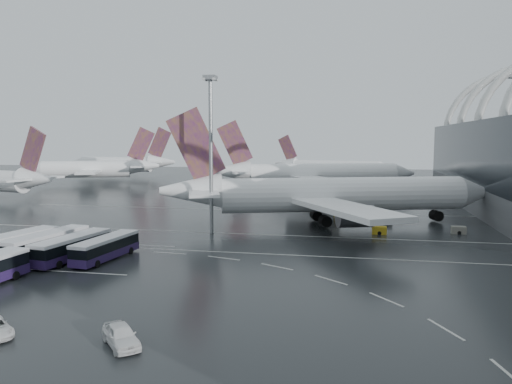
% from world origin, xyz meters
% --- Properties ---
extents(ground, '(420.00, 420.00, 0.00)m').
position_xyz_m(ground, '(0.00, 0.00, 0.00)').
color(ground, black).
rests_on(ground, ground).
extents(lane_marking_near, '(120.00, 0.25, 0.01)m').
position_xyz_m(lane_marking_near, '(0.00, -2.00, 0.01)').
color(lane_marking_near, beige).
rests_on(lane_marking_near, ground).
extents(lane_marking_mid, '(120.00, 0.25, 0.01)m').
position_xyz_m(lane_marking_mid, '(0.00, 12.00, 0.01)').
color(lane_marking_mid, beige).
rests_on(lane_marking_mid, ground).
extents(lane_marking_far, '(120.00, 0.25, 0.01)m').
position_xyz_m(lane_marking_far, '(0.00, 40.00, 0.01)').
color(lane_marking_far, beige).
rests_on(lane_marking_far, ground).
extents(bus_bay_line_south, '(28.00, 0.25, 0.01)m').
position_xyz_m(bus_bay_line_south, '(-24.00, -16.00, 0.01)').
color(bus_bay_line_south, beige).
rests_on(bus_bay_line_south, ground).
extents(bus_bay_line_north, '(28.00, 0.25, 0.01)m').
position_xyz_m(bus_bay_line_north, '(-24.00, 0.00, 0.01)').
color(bus_bay_line_north, beige).
rests_on(bus_bay_line_north, ground).
extents(airliner_main, '(62.68, 54.34, 21.79)m').
position_xyz_m(airliner_main, '(11.07, 24.51, 5.46)').
color(airliner_main, white).
rests_on(airliner_main, ground).
extents(airliner_gate_b, '(60.75, 53.97, 21.65)m').
position_xyz_m(airliner_gate_b, '(3.65, 80.34, 5.42)').
color(airliner_gate_b, white).
rests_on(airliner_gate_b, ground).
extents(airliner_gate_c, '(50.30, 45.68, 18.08)m').
position_xyz_m(airliner_gate_c, '(5.65, 140.65, 4.52)').
color(airliner_gate_c, white).
rests_on(airliner_gate_c, ground).
extents(jet_remote_mid, '(46.01, 37.49, 20.64)m').
position_xyz_m(jet_remote_mid, '(-75.93, 95.53, 5.33)').
color(jet_remote_mid, white).
rests_on(jet_remote_mid, ground).
extents(jet_remote_far, '(48.58, 39.06, 21.26)m').
position_xyz_m(jet_remote_far, '(-81.03, 127.91, 5.49)').
color(jet_remote_far, white).
rests_on(jet_remote_far, ground).
extents(bus_row_near_a, '(5.64, 14.30, 3.44)m').
position_xyz_m(bus_row_near_a, '(-28.50, -11.64, 1.89)').
color(bus_row_near_a, '#20133D').
rests_on(bus_row_near_a, ground).
extents(bus_row_near_b, '(5.19, 14.11, 3.40)m').
position_xyz_m(bus_row_near_b, '(-24.64, -9.91, 1.87)').
color(bus_row_near_b, '#20133D').
rests_on(bus_row_near_b, ground).
extents(bus_row_near_c, '(4.72, 13.43, 3.24)m').
position_xyz_m(bus_row_near_c, '(-20.43, -10.54, 1.78)').
color(bus_row_near_c, '#20133D').
rests_on(bus_row_near_c, ground).
extents(bus_row_near_d, '(4.02, 12.51, 3.03)m').
position_xyz_m(bus_row_near_d, '(-16.11, -9.48, 1.66)').
color(bus_row_near_d, '#20133D').
rests_on(bus_row_near_d, ground).
extents(van_curve_b, '(4.87, 5.10, 1.72)m').
position_xyz_m(van_curve_b, '(-1.30, -35.01, 0.86)').
color(van_curve_b, silver).
rests_on(van_curve_b, ground).
extents(floodlight_mast, '(2.03, 2.03, 26.50)m').
position_xyz_m(floodlight_mast, '(-7.63, 11.38, 16.67)').
color(floodlight_mast, gray).
rests_on(floodlight_mast, ground).
extents(gse_cart_belly_a, '(2.39, 1.41, 1.30)m').
position_xyz_m(gse_cart_belly_a, '(20.43, 16.29, 0.65)').
color(gse_cart_belly_a, gold).
rests_on(gse_cart_belly_a, ground).
extents(gse_cart_belly_b, '(1.99, 1.18, 1.09)m').
position_xyz_m(gse_cart_belly_b, '(22.29, 26.69, 0.54)').
color(gse_cart_belly_b, slate).
rests_on(gse_cart_belly_b, ground).
extents(gse_cart_belly_d, '(2.34, 1.38, 1.28)m').
position_xyz_m(gse_cart_belly_d, '(33.68, 19.26, 0.64)').
color(gse_cart_belly_d, slate).
rests_on(gse_cart_belly_d, ground).
extents(gse_cart_belly_e, '(2.01, 1.19, 1.10)m').
position_xyz_m(gse_cart_belly_e, '(13.07, 33.37, 0.55)').
color(gse_cart_belly_e, gold).
rests_on(gse_cart_belly_e, ground).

